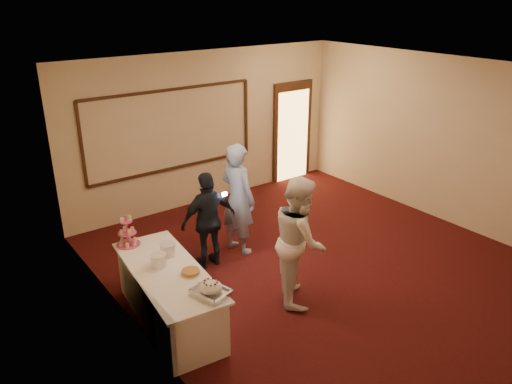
# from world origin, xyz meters

# --- Properties ---
(floor) EXTENTS (7.00, 7.00, 0.00)m
(floor) POSITION_xyz_m (0.00, 0.00, 0.00)
(floor) COLOR black
(floor) RESTS_ON ground
(room_walls) EXTENTS (6.04, 7.04, 3.02)m
(room_walls) POSITION_xyz_m (0.00, 0.00, 2.03)
(room_walls) COLOR beige
(room_walls) RESTS_ON floor
(wall_molding) EXTENTS (3.45, 0.04, 1.55)m
(wall_molding) POSITION_xyz_m (-0.80, 3.47, 1.60)
(wall_molding) COLOR black
(wall_molding) RESTS_ON room_walls
(doorway) EXTENTS (1.05, 0.07, 2.20)m
(doorway) POSITION_xyz_m (2.15, 3.45, 1.08)
(doorway) COLOR black
(doorway) RESTS_ON floor
(buffet_table) EXTENTS (1.03, 2.17, 0.77)m
(buffet_table) POSITION_xyz_m (-2.59, 0.28, 0.39)
(buffet_table) COLOR white
(buffet_table) RESTS_ON floor
(pavlova_tray) EXTENTS (0.41, 0.48, 0.17)m
(pavlova_tray) POSITION_xyz_m (-2.43, -0.50, 0.84)
(pavlova_tray) COLOR silver
(pavlova_tray) RESTS_ON buffet_table
(cupcake_stand) EXTENTS (0.33, 0.33, 0.48)m
(cupcake_stand) POSITION_xyz_m (-2.71, 1.21, 0.94)
(cupcake_stand) COLOR #C23D74
(cupcake_stand) RESTS_ON buffet_table
(plate_stack_a) EXTENTS (0.20, 0.20, 0.17)m
(plate_stack_a) POSITION_xyz_m (-2.63, 0.43, 0.85)
(plate_stack_a) COLOR white
(plate_stack_a) RESTS_ON buffet_table
(plate_stack_b) EXTENTS (0.21, 0.21, 0.18)m
(plate_stack_b) POSITION_xyz_m (-2.41, 0.61, 0.86)
(plate_stack_b) COLOR white
(plate_stack_b) RESTS_ON buffet_table
(tart) EXTENTS (0.26, 0.26, 0.05)m
(tart) POSITION_xyz_m (-2.40, 0.03, 0.80)
(tart) COLOR white
(tart) RESTS_ON buffet_table
(man) EXTENTS (0.55, 0.74, 1.85)m
(man) POSITION_xyz_m (-0.78, 1.34, 0.93)
(man) COLOR #92B0E3
(man) RESTS_ON floor
(woman) EXTENTS (1.06, 1.11, 1.80)m
(woman) POSITION_xyz_m (-0.88, -0.28, 0.90)
(woman) COLOR white
(woman) RESTS_ON floor
(guest) EXTENTS (0.93, 0.44, 1.54)m
(guest) POSITION_xyz_m (-1.41, 1.22, 0.77)
(guest) COLOR black
(guest) RESTS_ON floor
(camera_flash) EXTENTS (0.07, 0.04, 0.05)m
(camera_flash) POSITION_xyz_m (-1.20, 1.09, 1.19)
(camera_flash) COLOR white
(camera_flash) RESTS_ON guest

